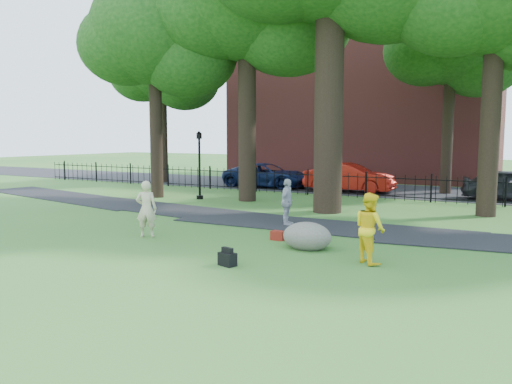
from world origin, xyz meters
The scene contains 16 objects.
ground centered at (0.00, 0.00, 0.00)m, with size 120.00×120.00×0.00m, color #295B1F.
footpath centered at (1.00, 3.90, 0.00)m, with size 36.00×2.60×0.03m, color black.
street centered at (0.00, 16.00, 0.00)m, with size 80.00×7.00×0.02m, color black.
iron_fence centered at (0.00, 12.00, 0.60)m, with size 44.00×0.04×1.20m.
brick_building centered at (-4.00, 24.00, 6.00)m, with size 18.00×8.00×12.00m, color maroon.
tree_row centered at (0.52, 8.40, 8.15)m, with size 26.82×7.96×12.42m.
woman centered at (-2.85, -0.17, 0.83)m, with size 0.61×0.40×1.67m, color #CCB98C.
man centered at (3.75, 0.05, 0.83)m, with size 0.81×0.63×1.66m, color yellow.
pedestrian centered at (-0.08, 3.56, 0.78)m, with size 0.91×0.38×1.56m, color #ACADB1.
boulder centered at (1.89, 0.71, 0.38)m, with size 1.31×0.99×0.77m, color #5D594E.
lamppost centered at (-6.76, 7.91, 1.58)m, with size 0.32×0.32×3.22m.
backpack centered at (1.00, -1.79, 0.15)m, with size 0.40×0.25×0.30m, color black.
red_bag centered at (0.72, 1.31, 0.13)m, with size 0.39×0.24×0.26m, color maroon.
red_sedan centered at (-1.59, 14.25, 0.78)m, with size 1.64×4.71×1.55m, color #9A150B.
navy_van centered at (-6.58, 14.26, 0.70)m, with size 2.31×5.02×1.39m, color #0C173C.
grey_car centered at (6.12, 14.48, 0.73)m, with size 1.73×4.31×1.47m, color black.
Camera 1 is at (7.04, -11.19, 2.94)m, focal length 35.00 mm.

